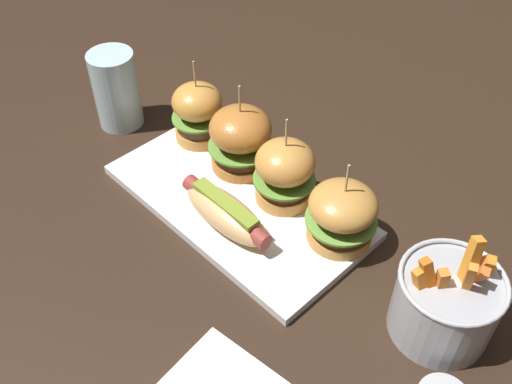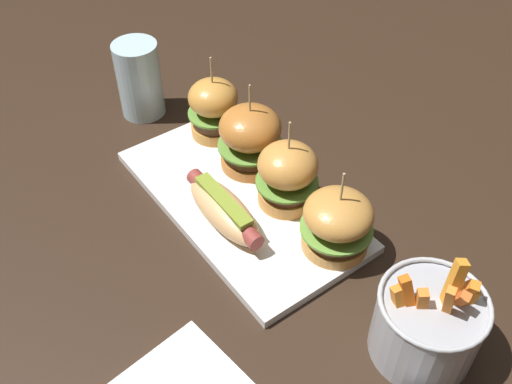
% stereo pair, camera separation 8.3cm
% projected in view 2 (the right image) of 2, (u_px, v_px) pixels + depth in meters
% --- Properties ---
extents(ground_plane, '(3.00, 3.00, 0.00)m').
position_uv_depth(ground_plane, '(240.00, 203.00, 0.89)').
color(ground_plane, black).
extents(platter_main, '(0.40, 0.21, 0.01)m').
position_uv_depth(platter_main, '(240.00, 199.00, 0.88)').
color(platter_main, white).
rests_on(platter_main, ground).
extents(hot_dog, '(0.17, 0.06, 0.05)m').
position_uv_depth(hot_dog, '(224.00, 209.00, 0.83)').
color(hot_dog, tan).
rests_on(hot_dog, platter_main).
extents(slider_far_left, '(0.09, 0.09, 0.15)m').
position_uv_depth(slider_far_left, '(214.00, 108.00, 0.95)').
color(slider_far_left, gold).
rests_on(slider_far_left, platter_main).
extents(slider_center_left, '(0.10, 0.10, 0.15)m').
position_uv_depth(slider_center_left, '(250.00, 138.00, 0.90)').
color(slider_center_left, '#B96E2D').
rests_on(slider_center_left, platter_main).
extents(slider_center_right, '(0.09, 0.09, 0.15)m').
position_uv_depth(slider_center_right, '(287.00, 175.00, 0.84)').
color(slider_center_right, '#D18C40').
rests_on(slider_center_right, platter_main).
extents(slider_far_right, '(0.10, 0.10, 0.13)m').
position_uv_depth(slider_far_right, '(337.00, 222.00, 0.78)').
color(slider_far_right, '#C8893F').
rests_on(slider_far_right, platter_main).
extents(fries_bucket, '(0.13, 0.13, 0.15)m').
position_uv_depth(fries_bucket, '(427.00, 324.00, 0.67)').
color(fries_bucket, '#A8AAB2').
rests_on(fries_bucket, ground).
extents(water_glass, '(0.08, 0.08, 0.14)m').
position_uv_depth(water_glass, '(139.00, 79.00, 1.01)').
color(water_glass, silver).
rests_on(water_glass, ground).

